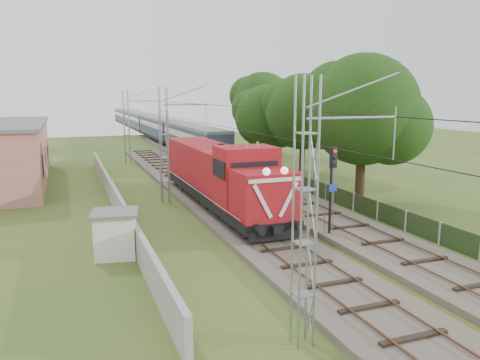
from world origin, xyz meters
name	(u,v)px	position (x,y,z in m)	size (l,w,h in m)	color
ground	(278,251)	(0.00, 0.00, 0.00)	(140.00, 140.00, 0.00)	#39531F
track_main	(230,214)	(0.00, 7.00, 0.18)	(4.20, 70.00, 0.45)	#6B6054
track_side	(234,176)	(5.00, 20.00, 0.18)	(4.20, 80.00, 0.45)	#6B6054
catenary	(165,146)	(-2.95, 12.00, 4.05)	(3.31, 70.00, 8.00)	gray
boundary_wall	(114,197)	(-6.50, 12.00, 0.75)	(0.25, 40.00, 1.50)	#9E9E99
fence	(378,211)	(8.00, 3.00, 0.60)	(0.12, 32.00, 1.20)	black
locomotive	(219,174)	(0.00, 9.20, 2.33)	(3.15, 17.99, 4.57)	black
coach_rake	(147,123)	(5.00, 66.51, 2.40)	(2.86, 85.34, 3.31)	black
signal_post	(332,176)	(3.40, 0.85, 3.37)	(0.53, 0.42, 4.90)	black
relay_hut	(116,234)	(-7.40, 2.08, 1.09)	(2.43, 2.43, 2.16)	silver
tree_a	(364,111)	(9.74, 7.27, 6.38)	(7.89, 7.52, 10.23)	#3D2A19
tree_b	(304,113)	(11.23, 18.56, 5.87)	(7.25, 6.91, 9.40)	#3D2A19
tree_c	(267,117)	(9.54, 23.09, 5.27)	(6.52, 6.21, 8.46)	#3D2A19
tree_d	(263,103)	(14.12, 34.53, 6.41)	(7.93, 7.55, 10.28)	#3D2A19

